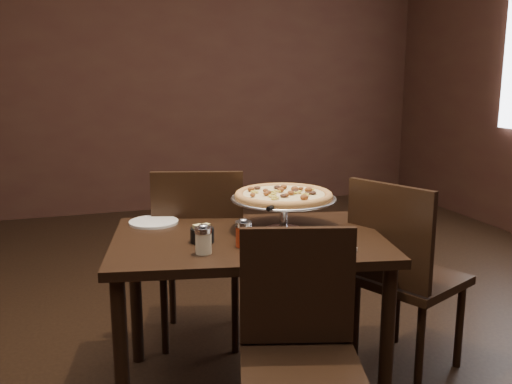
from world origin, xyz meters
name	(u,v)px	position (x,y,z in m)	size (l,w,h in m)	color
room	(241,65)	(0.06, 0.03, 1.40)	(6.04, 7.04, 2.84)	black
dining_table	(248,258)	(0.08, 0.01, 0.61)	(1.24, 0.95, 0.70)	black
pizza_stand	(284,196)	(0.26, 0.06, 0.85)	(0.46, 0.46, 0.19)	silver
parmesan_shaker	(203,239)	(-0.14, -0.15, 0.76)	(0.07, 0.07, 0.12)	#F2E6BC
pepper_flake_shaker	(243,233)	(0.03, -0.11, 0.76)	(0.07, 0.07, 0.11)	maroon
packet_caddy	(202,234)	(-0.12, -0.01, 0.73)	(0.10, 0.10, 0.07)	black
napkin_stack	(333,246)	(0.35, -0.24, 0.71)	(0.14, 0.14, 0.01)	white
plate_left	(154,222)	(-0.26, 0.35, 0.71)	(0.22, 0.22, 0.01)	white
plate_near	(287,256)	(0.14, -0.30, 0.71)	(0.21, 0.21, 0.01)	white
serving_spatula	(275,207)	(0.16, -0.10, 0.85)	(0.16, 0.16, 0.02)	silver
chair_far	(200,250)	(-0.02, 0.50, 0.50)	(0.53, 0.53, 0.92)	black
chair_near	(300,348)	(0.09, -0.55, 0.47)	(0.49, 0.49, 0.86)	black
chair_side	(402,270)	(0.79, -0.05, 0.50)	(0.56, 0.56, 0.91)	black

